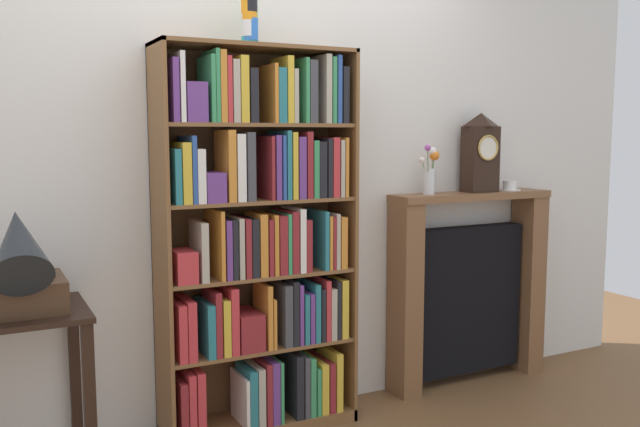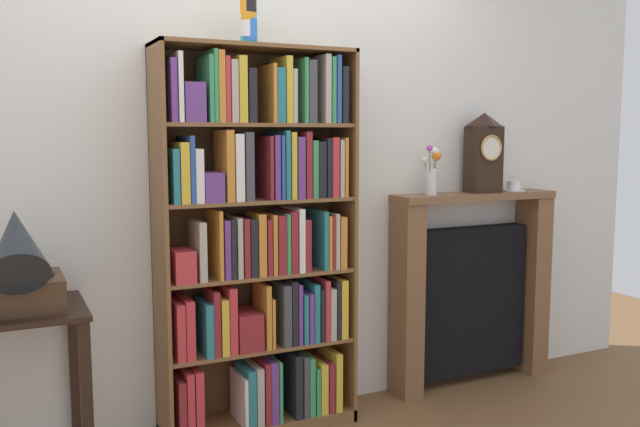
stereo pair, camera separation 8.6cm
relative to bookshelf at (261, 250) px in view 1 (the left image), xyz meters
name	(u,v)px [view 1 (the left image)]	position (x,y,z in m)	size (l,w,h in m)	color
wall_back	(268,157)	(0.12, 0.20, 0.43)	(4.86, 0.08, 2.64)	silver
bookshelf	(261,250)	(0.00, 0.00, 0.00)	(0.94, 0.30, 1.84)	brown
cup_stack	(249,17)	(-0.05, -0.02, 1.07)	(0.08, 0.08, 0.24)	#28B2B7
side_table_left	(23,360)	(-1.06, -0.09, -0.34)	(0.50, 0.49, 0.74)	black
gramophone	(19,268)	(-1.06, -0.16, 0.04)	(0.34, 0.50, 0.48)	#472D1C
fireplace_mantel	(467,289)	(1.31, 0.07, -0.34)	(1.01, 0.21, 1.11)	brown
mantel_clock	(480,153)	(1.36, 0.05, 0.45)	(0.19, 0.13, 0.45)	black
flower_vase	(430,170)	(1.02, 0.06, 0.35)	(0.12, 0.12, 0.27)	silver
teacup_with_saucer	(510,186)	(1.59, 0.05, 0.25)	(0.13, 0.13, 0.06)	white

